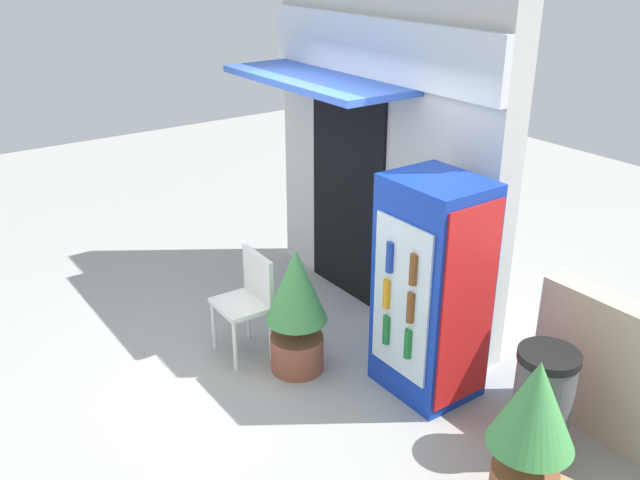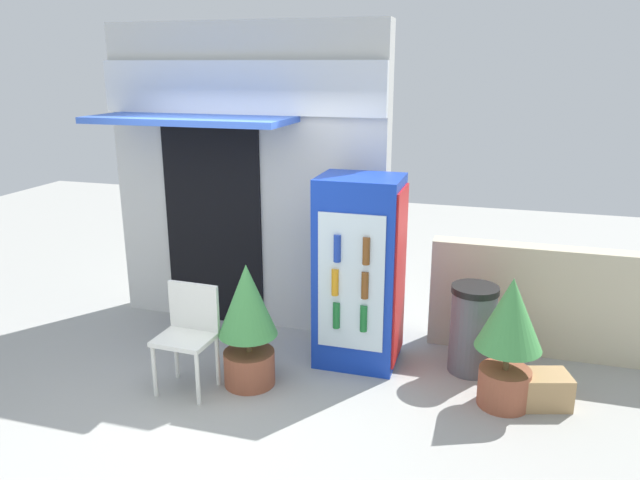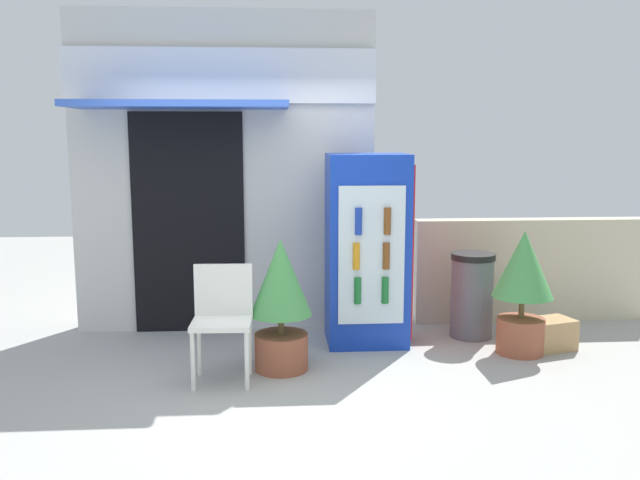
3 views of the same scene
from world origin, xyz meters
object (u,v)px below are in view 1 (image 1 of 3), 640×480
at_px(potted_plant_near_shop, 296,304).
at_px(potted_plant_curbside, 532,427).
at_px(plastic_chair, 249,295).
at_px(trash_bin, 542,403).
at_px(drink_cooler, 432,289).

bearing_deg(potted_plant_near_shop, potted_plant_curbside, 7.34).
xyz_separation_m(potted_plant_near_shop, potted_plant_curbside, (2.16, 0.28, 0.03)).
bearing_deg(plastic_chair, potted_plant_near_shop, 21.35).
height_order(potted_plant_curbside, trash_bin, potted_plant_curbside).
xyz_separation_m(plastic_chair, potted_plant_curbside, (2.63, 0.46, 0.10)).
relative_size(potted_plant_near_shop, potted_plant_curbside, 1.00).
xyz_separation_m(drink_cooler, trash_bin, (1.04, 0.09, -0.47)).
xyz_separation_m(drink_cooler, potted_plant_near_shop, (-0.82, -0.71, -0.27)).
height_order(potted_plant_near_shop, trash_bin, potted_plant_near_shop).
bearing_deg(trash_bin, potted_plant_near_shop, -156.66).
bearing_deg(drink_cooler, plastic_chair, -145.31).
height_order(plastic_chair, potted_plant_curbside, potted_plant_curbside).
relative_size(plastic_chair, potted_plant_near_shop, 0.83).
height_order(drink_cooler, potted_plant_near_shop, drink_cooler).
height_order(potted_plant_near_shop, potted_plant_curbside, potted_plant_curbside).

